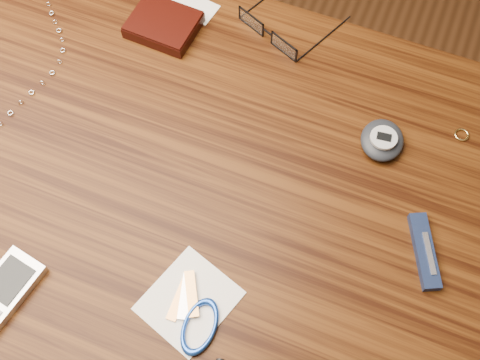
{
  "coord_description": "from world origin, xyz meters",
  "views": [
    {
      "loc": [
        0.18,
        -0.31,
        1.48
      ],
      "look_at": [
        0.05,
        0.03,
        0.76
      ],
      "focal_mm": 45.0,
      "sensor_mm": 36.0,
      "label": 1
    }
  ],
  "objects_px": {
    "pocket_knife": "(424,251)",
    "wallet_and_card": "(164,24)",
    "desk": "(205,217)",
    "pda_phone": "(4,290)",
    "notepad_keys": "(194,314)",
    "eyeglasses": "(271,32)",
    "pedometer": "(382,140)"
  },
  "relations": [
    {
      "from": "desk",
      "to": "wallet_and_card",
      "type": "distance_m",
      "value": 0.3
    },
    {
      "from": "wallet_and_card",
      "to": "pda_phone",
      "type": "distance_m",
      "value": 0.45
    },
    {
      "from": "eyeglasses",
      "to": "pedometer",
      "type": "xyz_separation_m",
      "value": [
        0.21,
        -0.12,
        0.0
      ]
    },
    {
      "from": "wallet_and_card",
      "to": "pda_phone",
      "type": "bearing_deg",
      "value": -90.49
    },
    {
      "from": "eyeglasses",
      "to": "notepad_keys",
      "type": "bearing_deg",
      "value": -81.36
    },
    {
      "from": "desk",
      "to": "pda_phone",
      "type": "relative_size",
      "value": 9.29
    },
    {
      "from": "desk",
      "to": "pedometer",
      "type": "relative_size",
      "value": 13.28
    },
    {
      "from": "pocket_knife",
      "to": "notepad_keys",
      "type": "bearing_deg",
      "value": -142.63
    },
    {
      "from": "desk",
      "to": "eyeglasses",
      "type": "distance_m",
      "value": 0.3
    },
    {
      "from": "pda_phone",
      "to": "pedometer",
      "type": "relative_size",
      "value": 1.43
    },
    {
      "from": "pda_phone",
      "to": "notepad_keys",
      "type": "xyz_separation_m",
      "value": [
        0.23,
        0.06,
        -0.0
      ]
    },
    {
      "from": "pedometer",
      "to": "notepad_keys",
      "type": "height_order",
      "value": "pedometer"
    },
    {
      "from": "eyeglasses",
      "to": "pda_phone",
      "type": "xyz_separation_m",
      "value": [
        -0.16,
        -0.5,
        -0.0
      ]
    },
    {
      "from": "eyeglasses",
      "to": "wallet_and_card",
      "type": "bearing_deg",
      "value": -163.6
    },
    {
      "from": "wallet_and_card",
      "to": "pocket_knife",
      "type": "distance_m",
      "value": 0.51
    },
    {
      "from": "notepad_keys",
      "to": "pocket_knife",
      "type": "height_order",
      "value": "pocket_knife"
    },
    {
      "from": "pocket_knife",
      "to": "wallet_and_card",
      "type": "bearing_deg",
      "value": 155.65
    },
    {
      "from": "pedometer",
      "to": "notepad_keys",
      "type": "xyz_separation_m",
      "value": [
        -0.14,
        -0.32,
        -0.01
      ]
    },
    {
      "from": "wallet_and_card",
      "to": "pedometer",
      "type": "xyz_separation_m",
      "value": [
        0.37,
        -0.08,
        0.0
      ]
    },
    {
      "from": "desk",
      "to": "pocket_knife",
      "type": "relative_size",
      "value": 9.91
    },
    {
      "from": "pda_phone",
      "to": "notepad_keys",
      "type": "distance_m",
      "value": 0.24
    },
    {
      "from": "pda_phone",
      "to": "desk",
      "type": "bearing_deg",
      "value": 53.24
    },
    {
      "from": "wallet_and_card",
      "to": "eyeglasses",
      "type": "height_order",
      "value": "eyeglasses"
    },
    {
      "from": "wallet_and_card",
      "to": "notepad_keys",
      "type": "height_order",
      "value": "wallet_and_card"
    },
    {
      "from": "desk",
      "to": "pda_phone",
      "type": "height_order",
      "value": "pda_phone"
    },
    {
      "from": "desk",
      "to": "notepad_keys",
      "type": "height_order",
      "value": "notepad_keys"
    },
    {
      "from": "notepad_keys",
      "to": "pocket_knife",
      "type": "distance_m",
      "value": 0.3
    },
    {
      "from": "pedometer",
      "to": "desk",
      "type": "bearing_deg",
      "value": -142.95
    },
    {
      "from": "eyeglasses",
      "to": "desk",
      "type": "bearing_deg",
      "value": -89.03
    },
    {
      "from": "wallet_and_card",
      "to": "notepad_keys",
      "type": "xyz_separation_m",
      "value": [
        0.22,
        -0.39,
        -0.01
      ]
    },
    {
      "from": "wallet_and_card",
      "to": "eyeglasses",
      "type": "bearing_deg",
      "value": 16.4
    },
    {
      "from": "desk",
      "to": "eyeglasses",
      "type": "relative_size",
      "value": 6.08
    }
  ]
}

